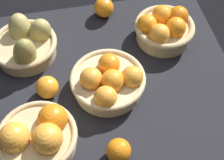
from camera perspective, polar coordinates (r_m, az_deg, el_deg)
The scene contains 8 objects.
market_tray at distance 107.38cm, azimuth -1.36°, elevation -0.61°, with size 84.00×72.00×3.00cm, color black.
basket_near_left at distance 115.47cm, azimuth 8.91°, elevation 8.79°, with size 20.47×20.47×10.96cm.
basket_far_right at distance 92.83cm, azimuth -12.56°, elevation -9.48°, with size 22.01×22.01×12.08cm.
basket_center at distance 100.72cm, azimuth -0.59°, elevation -0.19°, with size 23.10×23.10×10.43cm.
basket_near_right_pears at distance 113.27cm, azimuth -14.48°, elevation 5.99°, with size 22.67×23.09×13.75cm.
loose_orange_front_gap at distance 102.41cm, azimuth -11.03°, elevation -1.22°, with size 6.94×6.94×6.94cm, color orange.
loose_orange_back_gap at distance 123.62cm, azimuth -1.41°, elevation 12.28°, with size 7.15×7.15×7.15cm, color orange.
loose_orange_side_gap at distance 90.60cm, azimuth 1.14°, elevation -12.03°, with size 6.85×6.85×6.85cm, color orange.
Camera 1 is at (9.64, 60.86, 89.44)cm, focal length 53.38 mm.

